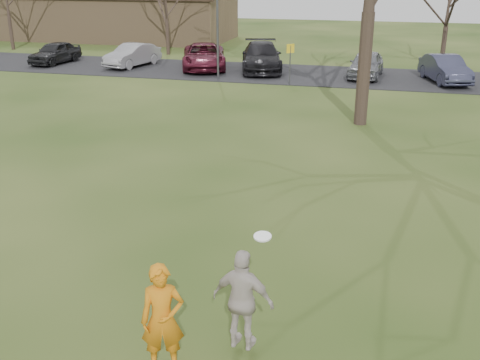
# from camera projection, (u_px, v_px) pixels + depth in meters

# --- Properties ---
(ground) EXTENTS (120.00, 120.00, 0.00)m
(ground) POSITION_uv_depth(u_px,v_px,m) (177.00, 355.00, 8.97)
(ground) COLOR #1E380F
(ground) RESTS_ON ground
(parking_strip) EXTENTS (62.00, 6.50, 0.04)m
(parking_strip) POSITION_uv_depth(u_px,v_px,m) (334.00, 76.00, 31.59)
(parking_strip) COLOR black
(parking_strip) RESTS_ON ground
(player_defender) EXTENTS (0.75, 0.62, 1.77)m
(player_defender) POSITION_uv_depth(u_px,v_px,m) (163.00, 319.00, 8.35)
(player_defender) COLOR orange
(player_defender) RESTS_ON ground
(car_0) EXTENTS (1.94, 4.05, 1.34)m
(car_0) POSITION_uv_depth(u_px,v_px,m) (55.00, 53.00, 35.30)
(car_0) COLOR black
(car_0) RESTS_ON parking_strip
(car_1) EXTENTS (2.36, 4.31, 1.35)m
(car_1) POSITION_uv_depth(u_px,v_px,m) (132.00, 55.00, 34.24)
(car_1) COLOR gray
(car_1) RESTS_ON parking_strip
(car_2) EXTENTS (3.96, 5.79, 1.47)m
(car_2) POSITION_uv_depth(u_px,v_px,m) (204.00, 56.00, 33.41)
(car_2) COLOR #531324
(car_2) RESTS_ON parking_strip
(car_3) EXTENTS (3.48, 5.85, 1.59)m
(car_3) POSITION_uv_depth(u_px,v_px,m) (261.00, 57.00, 32.79)
(car_3) COLOR black
(car_3) RESTS_ON parking_strip
(car_4) EXTENTS (1.94, 4.21, 1.40)m
(car_4) POSITION_uv_depth(u_px,v_px,m) (366.00, 64.00, 30.93)
(car_4) COLOR slate
(car_4) RESTS_ON parking_strip
(car_5) EXTENTS (2.64, 4.48, 1.39)m
(car_5) POSITION_uv_depth(u_px,v_px,m) (445.00, 69.00, 29.54)
(car_5) COLOR #32344B
(car_5) RESTS_ON parking_strip
(catching_play) EXTENTS (1.03, 0.57, 1.91)m
(catching_play) POSITION_uv_depth(u_px,v_px,m) (243.00, 300.00, 8.66)
(catching_play) COLOR #BDB1A9
(catching_play) RESTS_ON ground
(building) EXTENTS (20.60, 8.50, 5.14)m
(building) POSITION_uv_depth(u_px,v_px,m) (110.00, 15.00, 47.36)
(building) COLOR #8C6D4C
(building) RESTS_ON ground
(lamp_post) EXTENTS (0.34, 0.34, 6.27)m
(lamp_post) POSITION_uv_depth(u_px,v_px,m) (217.00, 3.00, 29.33)
(lamp_post) COLOR #47474C
(lamp_post) RESTS_ON ground
(sign_yellow) EXTENTS (0.35, 0.35, 2.08)m
(sign_yellow) POSITION_uv_depth(u_px,v_px,m) (290.00, 56.00, 28.84)
(sign_yellow) COLOR #47474C
(sign_yellow) RESTS_ON ground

